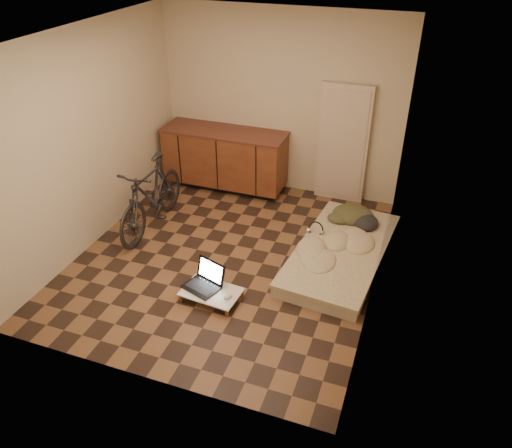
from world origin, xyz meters
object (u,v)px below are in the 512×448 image
(futon, at_px, (341,253))
(lap_desk, at_px, (211,292))
(bicycle, at_px, (151,192))
(laptop, at_px, (204,282))

(futon, distance_m, lap_desk, 1.69)
(bicycle, height_order, laptop, bicycle)
(futon, height_order, lap_desk, futon)
(bicycle, bearing_deg, lap_desk, -40.62)
(lap_desk, bearing_deg, bicycle, 145.37)
(laptop, bearing_deg, bicycle, 158.39)
(futon, xyz_separation_m, lap_desk, (-1.18, -1.20, 0.00))
(futon, xyz_separation_m, laptop, (-1.29, -1.14, 0.07))
(bicycle, relative_size, futon, 0.76)
(futon, relative_size, laptop, 4.60)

